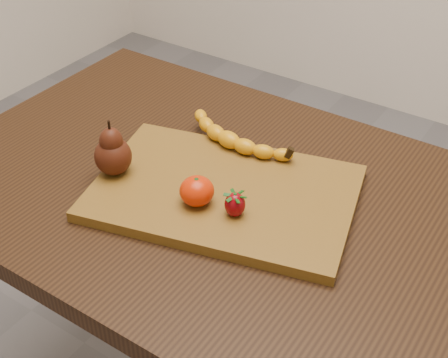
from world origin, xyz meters
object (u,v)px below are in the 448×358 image
Objects in this scene: table at (205,222)px; pear at (112,147)px; mandarin at (197,191)px; cutting_board at (224,193)px.

table is 0.23m from pear.
table is at bearing 117.44° from mandarin.
pear is at bearing -176.94° from mandarin.
mandarin reaches higher than table.
table is at bearing 147.25° from cutting_board.
pear is at bearing -174.87° from cutting_board.
table is 0.12m from cutting_board.
cutting_board is at bearing -18.36° from table.
pear reaches higher than mandarin.
cutting_board is 7.68× the size of mandarin.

